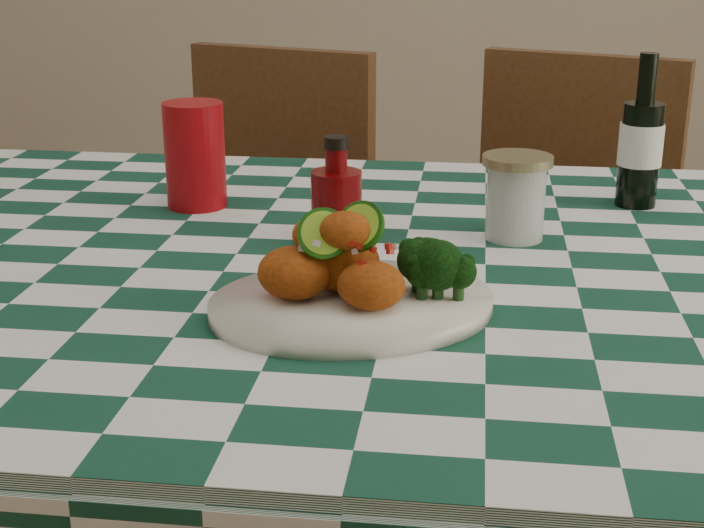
% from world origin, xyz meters
% --- Properties ---
extents(plate, '(0.37, 0.33, 0.02)m').
position_xyz_m(plate, '(-0.04, -0.17, 0.80)').
color(plate, silver).
rests_on(plate, dining_table).
extents(fried_chicken_pile, '(0.15, 0.11, 0.09)m').
position_xyz_m(fried_chicken_pile, '(-0.04, -0.17, 0.85)').
color(fried_chicken_pile, '#AA4410').
rests_on(fried_chicken_pile, plate).
extents(broccoli_side, '(0.08, 0.08, 0.06)m').
position_xyz_m(broccoli_side, '(0.05, -0.16, 0.83)').
color(broccoli_side, black).
rests_on(broccoli_side, plate).
extents(red_tumbler, '(0.11, 0.11, 0.15)m').
position_xyz_m(red_tumbler, '(-0.31, 0.20, 0.86)').
color(red_tumbler, '#96080E').
rests_on(red_tumbler, dining_table).
extents(ketchup_bottle, '(0.07, 0.07, 0.14)m').
position_xyz_m(ketchup_bottle, '(-0.09, 0.07, 0.85)').
color(ketchup_bottle, '#5C0406').
rests_on(ketchup_bottle, dining_table).
extents(mason_jar, '(0.09, 0.09, 0.11)m').
position_xyz_m(mason_jar, '(0.14, 0.11, 0.84)').
color(mason_jar, '#B2BCBA').
rests_on(mason_jar, dining_table).
extents(beer_bottle, '(0.08, 0.08, 0.22)m').
position_xyz_m(beer_bottle, '(0.32, 0.29, 0.90)').
color(beer_bottle, black).
rests_on(beer_bottle, dining_table).
extents(wooden_chair_left, '(0.54, 0.55, 0.92)m').
position_xyz_m(wooden_chair_left, '(-0.39, 0.74, 0.46)').
color(wooden_chair_left, '#472814').
rests_on(wooden_chair_left, ground).
extents(wooden_chair_right, '(0.55, 0.56, 0.92)m').
position_xyz_m(wooden_chair_right, '(0.23, 0.75, 0.46)').
color(wooden_chair_right, '#472814').
rests_on(wooden_chair_right, ground).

